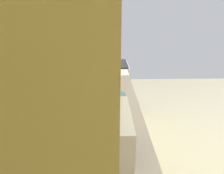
# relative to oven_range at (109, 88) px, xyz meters

# --- Properties ---
(wall_back) EXTENTS (4.50, 0.12, 2.69)m
(wall_back) POSITION_rel_oven_range_xyz_m (-1.64, 0.38, 0.88)
(wall_back) COLOR beige
(wall_back) RESTS_ON ground_plane
(upper_cabinets) EXTENTS (2.32, 0.31, 0.61)m
(upper_cabinets) POSITION_rel_oven_range_xyz_m (-2.07, 0.17, 1.34)
(upper_cabinets) COLOR #CAC362
(oven_range) EXTENTS (0.64, 0.66, 1.07)m
(oven_range) POSITION_rel_oven_range_xyz_m (0.00, 0.00, 0.00)
(oven_range) COLOR #B7BABF
(oven_range) RESTS_ON ground_plane
(microwave) EXTENTS (0.50, 0.33, 0.29)m
(microwave) POSITION_rel_oven_range_xyz_m (-2.31, 0.05, 0.57)
(microwave) COLOR white
(microwave) RESTS_ON counter_run
(bowl) EXTENTS (0.19, 0.19, 0.06)m
(bowl) POSITION_rel_oven_range_xyz_m (-1.48, -0.06, 0.46)
(bowl) COLOR #4C8CBF
(bowl) RESTS_ON counter_run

